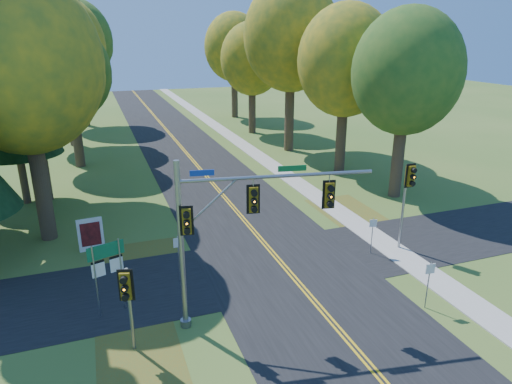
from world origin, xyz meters
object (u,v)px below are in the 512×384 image
object	(u,v)px
route_sign_cluster	(107,263)
info_kiosk	(91,235)
traffic_mast	(230,221)
east_signal_pole	(408,185)

from	to	relation	value
route_sign_cluster	info_kiosk	size ratio (longest dim) A/B	1.78
traffic_mast	route_sign_cluster	xyz separation A→B (m)	(-4.48, 2.34, -2.12)
east_signal_pole	info_kiosk	bearing A→B (deg)	158.23
traffic_mast	route_sign_cluster	size ratio (longest dim) A/B	2.32
traffic_mast	route_sign_cluster	distance (m)	5.48
route_sign_cluster	traffic_mast	bearing A→B (deg)	-45.21
traffic_mast	info_kiosk	distance (m)	10.70
traffic_mast	info_kiosk	size ratio (longest dim) A/B	4.12
traffic_mast	east_signal_pole	distance (m)	10.89
traffic_mast	east_signal_pole	size ratio (longest dim) A/B	1.54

